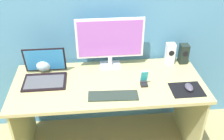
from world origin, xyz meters
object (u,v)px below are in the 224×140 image
at_px(monitor, 110,41).
at_px(keyboard_external, 113,96).
at_px(mouse, 189,87).
at_px(laptop, 45,74).
at_px(phone_in_dock, 144,80).
at_px(fishbowl, 44,63).
at_px(speaker_near_monitor, 170,54).
at_px(speaker_right, 184,54).

distance_m(monitor, keyboard_external, 0.50).
distance_m(monitor, mouse, 0.74).
xyz_separation_m(laptop, phone_in_dock, (0.79, -0.16, -0.00)).
distance_m(laptop, fishbowl, 0.15).
bearing_deg(phone_in_dock, laptop, 168.81).
xyz_separation_m(monitor, fishbowl, (-0.57, -0.01, -0.18)).
height_order(laptop, keyboard_external, laptop).
bearing_deg(monitor, speaker_near_monitor, -0.44).
distance_m(speaker_near_monitor, mouse, 0.41).
xyz_separation_m(laptop, fishbowl, (-0.02, 0.15, 0.02)).
height_order(speaker_near_monitor, keyboard_external, speaker_near_monitor).
relative_size(monitor, speaker_near_monitor, 2.94).
height_order(speaker_near_monitor, fishbowl, speaker_near_monitor).
xyz_separation_m(keyboard_external, phone_in_dock, (0.26, 0.12, 0.04)).
height_order(mouse, phone_in_dock, phone_in_dock).
xyz_separation_m(speaker_right, phone_in_dock, (-0.42, -0.31, -0.04)).
bearing_deg(speaker_near_monitor, speaker_right, -0.01).
distance_m(keyboard_external, mouse, 0.59).
height_order(laptop, mouse, laptop).
xyz_separation_m(monitor, speaker_near_monitor, (0.53, -0.00, -0.15)).
distance_m(laptop, keyboard_external, 0.60).
xyz_separation_m(speaker_near_monitor, fishbowl, (-1.11, -0.01, -0.03)).
height_order(monitor, speaker_right, monitor).
relative_size(laptop, keyboard_external, 0.91).
height_order(keyboard_external, mouse, mouse).
xyz_separation_m(fishbowl, keyboard_external, (0.55, -0.42, -0.07)).
bearing_deg(speaker_right, laptop, -172.64).
bearing_deg(keyboard_external, monitor, 90.67).
bearing_deg(speaker_near_monitor, laptop, -171.80).
bearing_deg(speaker_right, monitor, 179.64).
bearing_deg(phone_in_dock, monitor, 127.18).
height_order(speaker_near_monitor, mouse, speaker_near_monitor).
bearing_deg(phone_in_dock, mouse, -15.35).
distance_m(speaker_right, laptop, 1.22).
bearing_deg(phone_in_dock, keyboard_external, -154.76).
bearing_deg(speaker_right, keyboard_external, -147.36).
bearing_deg(speaker_near_monitor, mouse, -84.07).
distance_m(fishbowl, mouse, 1.22).
bearing_deg(speaker_near_monitor, monitor, 179.56).
relative_size(speaker_near_monitor, phone_in_dock, 1.42).
height_order(monitor, speaker_near_monitor, monitor).
bearing_deg(mouse, speaker_near_monitor, 98.09).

